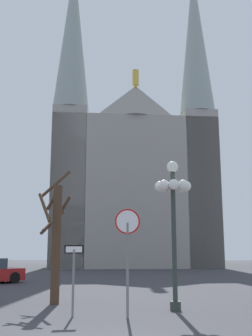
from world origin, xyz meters
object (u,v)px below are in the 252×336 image
Objects in this scene: bare_tree at (56,237)px; one_way_arrow_sign at (74,271)px; stop_sign at (128,241)px; street_lamp at (173,202)px; cathedral at (132,174)px.

one_way_arrow_sign is at bearing -67.18° from bare_tree.
one_way_arrow_sign is (-1.64, 0.13, -0.90)m from stop_sign.
one_way_arrow_sign is 4.10m from street_lamp.
bare_tree is (-2.80, 2.88, 0.19)m from stop_sign.
cathedral is 33.54m from stop_sign.
cathedral is 30.77m from bare_tree.
stop_sign is 2.50m from street_lamp.
one_way_arrow_sign is 0.41× the size of bare_tree.
one_way_arrow_sign is at bearing 175.63° from stop_sign.
cathedral is 33.66m from one_way_arrow_sign.
stop_sign is 1.52× the size of one_way_arrow_sign.
one_way_arrow_sign is (-1.03, -32.45, -8.86)m from cathedral.
bare_tree is (-2.19, -29.70, -7.77)m from cathedral.
stop_sign is 0.64× the size of street_lamp.
bare_tree reaches higher than stop_sign.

